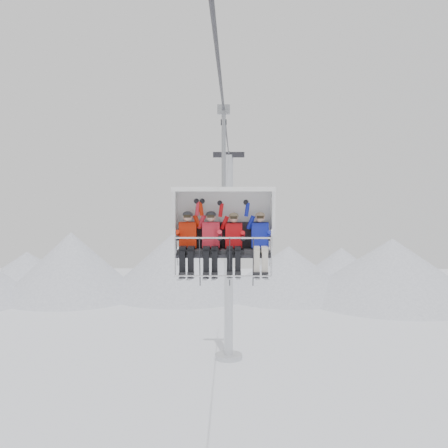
{
  "coord_description": "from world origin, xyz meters",
  "views": [
    {
      "loc": [
        0.19,
        -13.98,
        11.61
      ],
      "look_at": [
        0.0,
        0.0,
        10.54
      ],
      "focal_mm": 45.0,
      "sensor_mm": 36.0,
      "label": 1
    }
  ],
  "objects_px": {
    "skier_far_right": "(260,241)",
    "skier_center_left": "(211,240)",
    "lift_tower_right": "(229,271)",
    "chairlift_carrier": "(224,220)",
    "skier_far_left": "(188,240)",
    "skier_center_right": "(234,241)"
  },
  "relations": [
    {
      "from": "lift_tower_right",
      "to": "skier_center_right",
      "type": "xyz_separation_m",
      "value": [
        0.24,
        -22.78,
        4.42
      ]
    },
    {
      "from": "lift_tower_right",
      "to": "skier_center_left",
      "type": "bearing_deg",
      "value": -90.76
    },
    {
      "from": "chairlift_carrier",
      "to": "skier_center_left",
      "type": "relative_size",
      "value": 2.36
    },
    {
      "from": "skier_center_left",
      "to": "skier_center_right",
      "type": "distance_m",
      "value": 0.54
    },
    {
      "from": "skier_center_right",
      "to": "skier_far_right",
      "type": "relative_size",
      "value": 1.0
    },
    {
      "from": "skier_center_right",
      "to": "chairlift_carrier",
      "type": "bearing_deg",
      "value": 128.11
    },
    {
      "from": "skier_far_right",
      "to": "skier_center_left",
      "type": "bearing_deg",
      "value": 179.87
    },
    {
      "from": "skier_far_left",
      "to": "chairlift_carrier",
      "type": "bearing_deg",
      "value": 19.59
    },
    {
      "from": "chairlift_carrier",
      "to": "skier_far_right",
      "type": "distance_m",
      "value": 1.04
    },
    {
      "from": "skier_far_left",
      "to": "skier_center_left",
      "type": "xyz_separation_m",
      "value": [
        0.55,
        0.0,
        0.0
      ]
    },
    {
      "from": "skier_center_left",
      "to": "skier_center_right",
      "type": "xyz_separation_m",
      "value": [
        0.54,
        -0.0,
        -0.02
      ]
    },
    {
      "from": "skier_center_right",
      "to": "skier_center_left",
      "type": "bearing_deg",
      "value": 179.55
    },
    {
      "from": "skier_center_left",
      "to": "lift_tower_right",
      "type": "bearing_deg",
      "value": 89.24
    },
    {
      "from": "lift_tower_right",
      "to": "chairlift_carrier",
      "type": "distance_m",
      "value": 23.0
    },
    {
      "from": "chairlift_carrier",
      "to": "skier_center_left",
      "type": "distance_m",
      "value": 0.63
    },
    {
      "from": "lift_tower_right",
      "to": "skier_far_left",
      "type": "distance_m",
      "value": 23.22
    },
    {
      "from": "skier_center_left",
      "to": "chairlift_carrier",
      "type": "bearing_deg",
      "value": 45.32
    },
    {
      "from": "skier_center_right",
      "to": "skier_far_left",
      "type": "bearing_deg",
      "value": 179.78
    },
    {
      "from": "lift_tower_right",
      "to": "chairlift_carrier",
      "type": "relative_size",
      "value": 3.38
    },
    {
      "from": "lift_tower_right",
      "to": "skier_center_left",
      "type": "xyz_separation_m",
      "value": [
        -0.3,
        -22.78,
        4.44
      ]
    },
    {
      "from": "lift_tower_right",
      "to": "skier_far_left",
      "type": "xyz_separation_m",
      "value": [
        -0.85,
        -22.78,
        4.44
      ]
    },
    {
      "from": "skier_far_right",
      "to": "lift_tower_right",
      "type": "bearing_deg",
      "value": 92.18
    }
  ]
}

